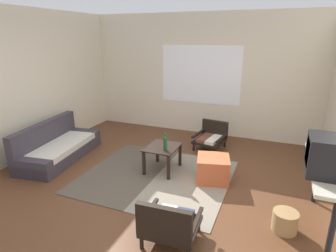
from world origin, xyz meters
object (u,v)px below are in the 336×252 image
(armchair_by_window, at_px, (211,136))
(console_shelf, at_px, (328,175))
(glass_bottle, at_px, (165,143))
(wicker_basket, at_px, (285,221))
(ottoman_orange, at_px, (213,169))
(crt_television, at_px, (336,157))
(clay_vase, at_px, (328,149))
(armchair_striped_foreground, at_px, (169,224))
(couch, at_px, (57,148))
(coffee_table, at_px, (163,151))

(armchair_by_window, relative_size, console_shelf, 0.47)
(glass_bottle, bearing_deg, console_shelf, -15.05)
(wicker_basket, bearing_deg, console_shelf, 23.67)
(ottoman_orange, relative_size, crt_television, 0.93)
(console_shelf, relative_size, glass_bottle, 4.96)
(armchair_by_window, height_order, clay_vase, clay_vase)
(console_shelf, distance_m, crt_television, 0.37)
(armchair_striped_foreground, distance_m, ottoman_orange, 1.61)
(glass_bottle, bearing_deg, armchair_striped_foreground, -65.90)
(glass_bottle, bearing_deg, couch, -176.29)
(console_shelf, relative_size, wicker_basket, 4.86)
(armchair_striped_foreground, bearing_deg, glass_bottle, 114.10)
(console_shelf, height_order, wicker_basket, console_shelf)
(console_shelf, distance_m, wicker_basket, 0.73)
(coffee_table, distance_m, glass_bottle, 0.27)
(ottoman_orange, xyz_separation_m, crt_television, (1.44, -0.94, 0.84))
(coffee_table, height_order, console_shelf, console_shelf)
(ottoman_orange, bearing_deg, armchair_striped_foreground, -93.64)
(ottoman_orange, xyz_separation_m, clay_vase, (1.45, -0.48, 0.74))
(armchair_by_window, relative_size, crt_television, 1.25)
(armchair_striped_foreground, bearing_deg, crt_television, 23.45)
(couch, distance_m, clay_vase, 4.41)
(coffee_table, height_order, clay_vase, clay_vase)
(couch, height_order, clay_vase, clay_vase)
(armchair_striped_foreground, bearing_deg, clay_vase, 36.05)
(glass_bottle, bearing_deg, crt_television, -20.15)
(clay_vase, relative_size, wicker_basket, 0.97)
(console_shelf, bearing_deg, ottoman_orange, 153.53)
(armchair_striped_foreground, xyz_separation_m, crt_television, (1.55, 0.67, 0.77))
(couch, distance_m, crt_television, 4.47)
(coffee_table, xyz_separation_m, wicker_basket, (1.95, -0.89, -0.23))
(couch, height_order, ottoman_orange, couch)
(coffee_table, distance_m, armchair_by_window, 1.43)
(armchair_striped_foreground, height_order, crt_television, crt_television)
(armchair_striped_foreground, distance_m, wicker_basket, 1.39)
(armchair_by_window, relative_size, wicker_basket, 2.29)
(armchair_striped_foreground, bearing_deg, couch, 154.33)
(coffee_table, bearing_deg, crt_television, -22.20)
(crt_television, bearing_deg, glass_bottle, 159.85)
(coffee_table, xyz_separation_m, console_shelf, (2.32, -0.73, 0.37))
(armchair_by_window, relative_size, armchair_striped_foreground, 1.06)
(ottoman_orange, height_order, clay_vase, clay_vase)
(coffee_table, relative_size, crt_television, 1.17)
(coffee_table, distance_m, clay_vase, 2.44)
(armchair_by_window, height_order, crt_television, crt_television)
(clay_vase, bearing_deg, wicker_basket, -132.67)
(coffee_table, bearing_deg, console_shelf, -17.46)
(couch, xyz_separation_m, ottoman_orange, (2.90, 0.26, -0.01))
(armchair_by_window, height_order, ottoman_orange, armchair_by_window)
(couch, relative_size, clay_vase, 6.42)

